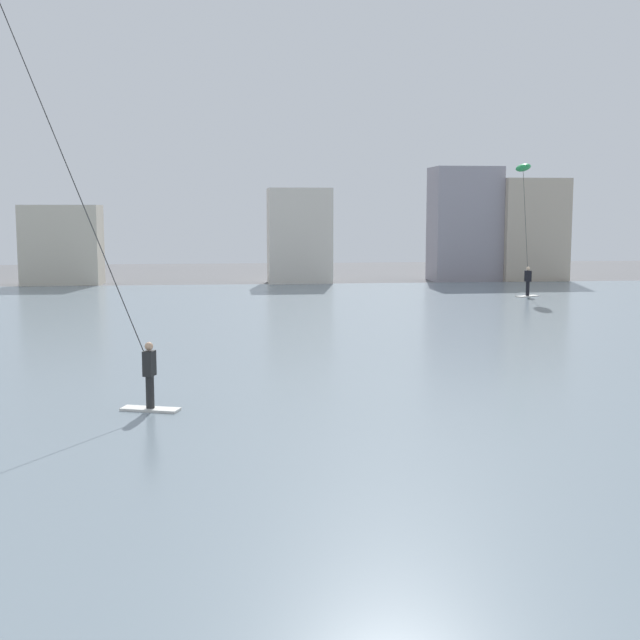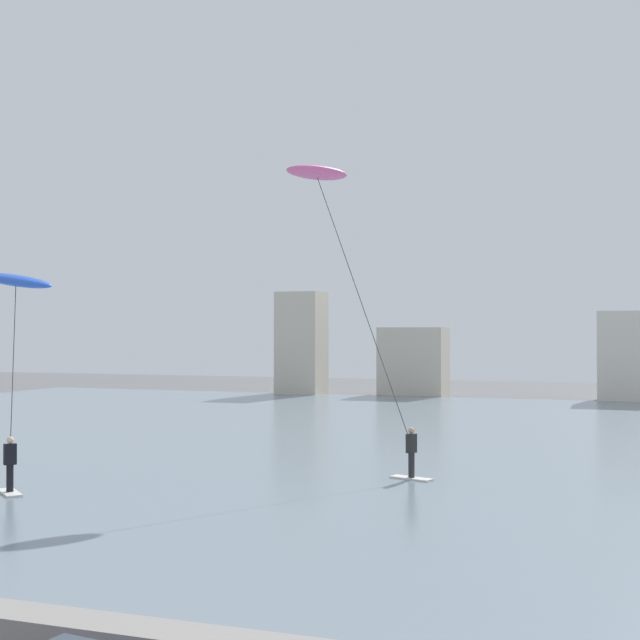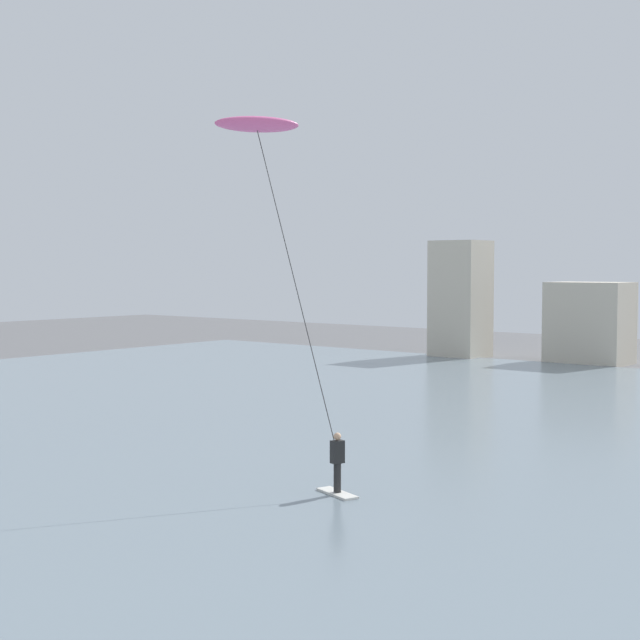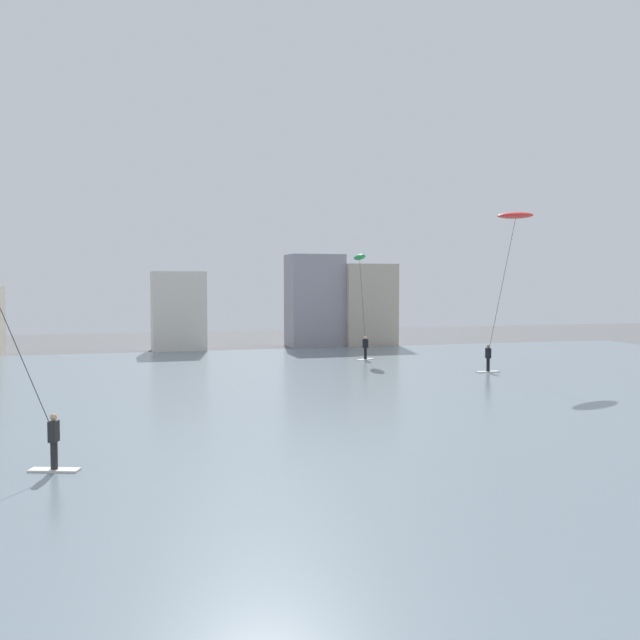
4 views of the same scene
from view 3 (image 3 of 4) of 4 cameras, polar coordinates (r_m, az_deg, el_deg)
water_bay at (r=31.13m, az=15.96°, el=-8.05°), size 84.00×52.00×0.10m
kitesurfer_pink at (r=26.43m, az=-3.21°, el=9.07°), size 5.18×2.50×10.38m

